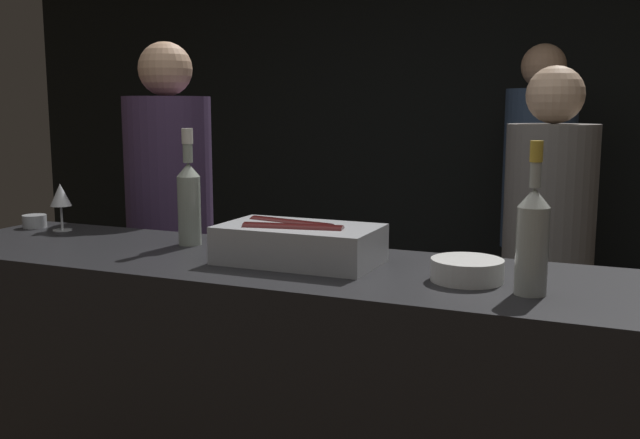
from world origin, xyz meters
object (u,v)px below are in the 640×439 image
Objects in this scene: rose_wine_bottle at (533,236)px; person_blond_tee at (171,239)px; person_in_hoodie at (547,264)px; bowl_white at (467,269)px; candle_votive at (35,221)px; white_wine_bottle at (189,198)px; wine_glass at (60,196)px; person_grey_polo at (537,210)px; ice_bin_with_bottles at (298,242)px.

person_blond_tee reaches higher than rose_wine_bottle.
person_blond_tee is (-1.48, 0.71, -0.24)m from rose_wine_bottle.
person_blond_tee is (-1.41, -0.39, 0.06)m from person_in_hoodie.
person_blond_tee is at bearing 154.08° from bowl_white.
white_wine_bottle is (0.68, -0.05, 0.12)m from candle_votive.
wine_glass is 2.20m from person_grey_polo.
rose_wine_bottle reaches higher than ice_bin_with_bottles.
wine_glass is 0.53m from person_blond_tee.
wine_glass is at bearing 128.61° from person_blond_tee.
bowl_white is 0.20m from rose_wine_bottle.
person_grey_polo reaches higher than person_blond_tee.
person_in_hoodie reaches higher than rose_wine_bottle.
person_grey_polo reaches higher than ice_bin_with_bottles.
white_wine_bottle is (-0.42, 0.10, 0.09)m from ice_bin_with_bottles.
person_blond_tee is at bearing -172.35° from person_in_hoodie.
candle_votive is at bearing 171.76° from rose_wine_bottle.
wine_glass is at bearing -158.40° from person_in_hoodie.
person_blond_tee is (0.25, 0.46, -0.13)m from candle_votive.
person_grey_polo is (-0.20, 1.94, -0.21)m from rose_wine_bottle.
person_in_hoodie is 0.94× the size of person_blond_tee.
person_in_hoodie is 0.92× the size of person_grey_polo.
bowl_white is 2.15× the size of candle_votive.
rose_wine_bottle is at bearing -8.24° from candle_votive.
person_in_hoodie is 0.85m from person_grey_polo.
bowl_white is 0.50× the size of white_wine_bottle.
person_in_hoodie is (1.66, 0.85, -0.19)m from candle_votive.
ice_bin_with_bottles is 1.06m from person_blond_tee.
candle_votive is 0.05× the size of person_blond_tee.
ice_bin_with_bottles is 1.20× the size of white_wine_bottle.
candle_votive is (-1.10, 0.15, -0.03)m from ice_bin_with_bottles.
wine_glass reaches higher than candle_votive.
white_wine_bottle reaches higher than rose_wine_bottle.
rose_wine_bottle is (0.63, -0.10, 0.08)m from ice_bin_with_bottles.
bowl_white is 1.06m from person_in_hoodie.
person_blond_tee reaches higher than person_in_hoodie.
person_in_hoodie is at bearing 84.96° from bowl_white.
person_grey_polo is (-0.13, 0.83, 0.09)m from person_in_hoodie.
person_blond_tee reaches higher than white_wine_bottle.
person_in_hoodie is (0.98, 0.90, -0.31)m from white_wine_bottle.
ice_bin_with_bottles is 1.11m from candle_votive.
ice_bin_with_bottles is 0.24× the size of person_blond_tee.
person_grey_polo is at bearing 64.01° from white_wine_bottle.
white_wine_bottle is 0.72m from person_blond_tee.
wine_glass is at bearing 171.41° from rose_wine_bottle.
ice_bin_with_bottles is at bearing -7.86° from candle_votive.
person_in_hoodie reaches higher than white_wine_bottle.
person_blond_tee reaches higher than ice_bin_with_bottles.
white_wine_bottle is at bearing 123.14° from person_grey_polo.
wine_glass is 0.09× the size of person_grey_polo.
bowl_white is 1.45m from wine_glass.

